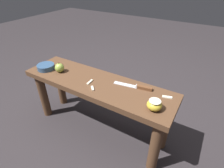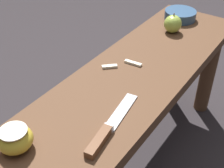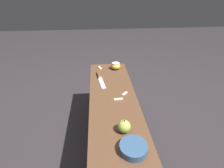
# 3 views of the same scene
# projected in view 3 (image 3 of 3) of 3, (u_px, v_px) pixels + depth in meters

# --- Properties ---
(ground_plane) EXTENTS (8.00, 8.00, 0.00)m
(ground_plane) POSITION_uv_depth(u_px,v_px,m) (113.00, 144.00, 1.42)
(ground_plane) COLOR #2D282B
(wooden_bench) EXTENTS (1.12, 0.32, 0.46)m
(wooden_bench) POSITION_uv_depth(u_px,v_px,m) (113.00, 109.00, 1.24)
(wooden_bench) COLOR brown
(wooden_bench) RESTS_ON ground_plane
(knife) EXTENTS (0.26, 0.07, 0.02)m
(knife) POSITION_uv_depth(u_px,v_px,m) (100.00, 77.00, 1.42)
(knife) COLOR silver
(knife) RESTS_ON wooden_bench
(apple_whole) EXTENTS (0.07, 0.07, 0.08)m
(apple_whole) POSITION_uv_depth(u_px,v_px,m) (124.00, 126.00, 0.90)
(apple_whole) COLOR #9EB747
(apple_whole) RESTS_ON wooden_bench
(apple_cut) EXTENTS (0.08, 0.08, 0.06)m
(apple_cut) POSITION_uv_depth(u_px,v_px,m) (116.00, 66.00, 1.56)
(apple_cut) COLOR gold
(apple_cut) RESTS_ON wooden_bench
(apple_slice_near_knife) EXTENTS (0.02, 0.06, 0.01)m
(apple_slice_near_knife) POSITION_uv_depth(u_px,v_px,m) (118.00, 99.00, 1.16)
(apple_slice_near_knife) COLOR silver
(apple_slice_near_knife) RESTS_ON wooden_bench
(apple_slice_center) EXTENTS (0.06, 0.04, 0.01)m
(apple_slice_center) POSITION_uv_depth(u_px,v_px,m) (100.00, 68.00, 1.59)
(apple_slice_center) COLOR silver
(apple_slice_center) RESTS_ON wooden_bench
(apple_slice_near_bowl) EXTENTS (0.05, 0.05, 0.01)m
(apple_slice_near_bowl) POSITION_uv_depth(u_px,v_px,m) (125.00, 94.00, 1.22)
(apple_slice_near_bowl) COLOR silver
(apple_slice_near_bowl) RESTS_ON wooden_bench
(bowl) EXTENTS (0.13, 0.13, 0.04)m
(bowl) POSITION_uv_depth(u_px,v_px,m) (133.00, 148.00, 0.80)
(bowl) COLOR #335175
(bowl) RESTS_ON wooden_bench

